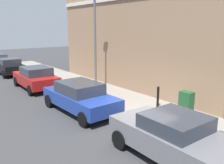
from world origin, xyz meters
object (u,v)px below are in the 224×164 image
(car_grey, at_px, (173,137))
(car_black, at_px, (9,66))
(utility_cabinet, at_px, (186,105))
(lamppost, at_px, (95,39))
(bollard_near_cabinet, at_px, (158,96))
(car_blue, at_px, (80,97))
(car_red, at_px, (36,77))

(car_grey, relative_size, car_black, 1.04)
(car_black, distance_m, utility_cabinet, 15.80)
(car_black, relative_size, lamppost, 0.69)
(car_grey, height_order, bollard_near_cabinet, car_grey)
(utility_cabinet, height_order, lamppost, lamppost)
(car_blue, bearing_deg, bollard_near_cabinet, -125.16)
(car_grey, height_order, lamppost, lamppost)
(car_grey, xyz_separation_m, car_red, (-0.06, 11.03, 0.01))
(car_blue, xyz_separation_m, car_red, (-0.02, 5.61, 0.01))
(car_red, relative_size, bollard_near_cabinet, 3.95)
(utility_cabinet, xyz_separation_m, lamppost, (-0.19, 6.63, 2.62))
(car_grey, distance_m, lamppost, 9.10)
(car_blue, distance_m, car_red, 5.61)
(bollard_near_cabinet, bearing_deg, car_blue, 146.10)
(car_grey, height_order, utility_cabinet, car_grey)
(bollard_near_cabinet, bearing_deg, utility_cabinet, -93.43)
(car_grey, bearing_deg, car_red, 1.63)
(car_black, bearing_deg, car_grey, 179.77)
(car_blue, distance_m, utility_cabinet, 4.85)
(car_black, xyz_separation_m, bollard_near_cabinet, (3.18, -13.82, -0.02))
(lamppost, bearing_deg, car_grey, -108.79)
(car_blue, distance_m, lamppost, 4.77)
(utility_cabinet, relative_size, bollard_near_cabinet, 1.11)
(car_red, bearing_deg, car_black, 1.53)
(car_black, height_order, bollard_near_cabinet, car_black)
(car_red, distance_m, bollard_near_cabinet, 8.34)
(car_blue, xyz_separation_m, car_black, (-0.04, 11.71, -0.03))
(car_grey, xyz_separation_m, car_blue, (-0.04, 5.42, 0.00))
(car_black, bearing_deg, utility_cabinet, -169.26)
(car_blue, relative_size, lamppost, 0.76)
(car_grey, xyz_separation_m, utility_cabinet, (3.00, 1.64, -0.07))
(car_blue, height_order, utility_cabinet, car_blue)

